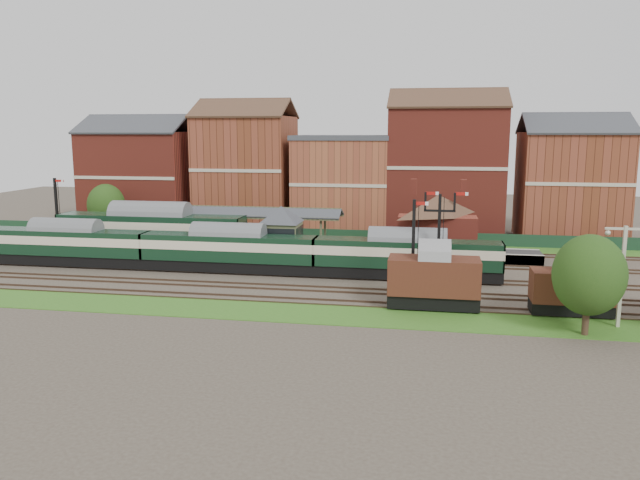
% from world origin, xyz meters
% --- Properties ---
extents(ground, '(160.00, 160.00, 0.00)m').
position_xyz_m(ground, '(0.00, 0.00, 0.00)').
color(ground, '#473D33').
rests_on(ground, ground).
extents(grass_back, '(90.00, 4.50, 0.06)m').
position_xyz_m(grass_back, '(0.00, 16.00, 0.03)').
color(grass_back, '#2D6619').
rests_on(grass_back, ground).
extents(grass_front, '(90.00, 5.00, 0.06)m').
position_xyz_m(grass_front, '(0.00, -12.00, 0.03)').
color(grass_front, '#2D6619').
rests_on(grass_front, ground).
extents(fence, '(90.00, 0.12, 1.50)m').
position_xyz_m(fence, '(0.00, 18.00, 0.75)').
color(fence, '#193823').
rests_on(fence, ground).
extents(platform, '(55.00, 3.40, 1.00)m').
position_xyz_m(platform, '(-5.00, 9.75, 0.50)').
color(platform, '#2D2D2D').
rests_on(platform, ground).
extents(signal_box, '(5.40, 5.40, 6.00)m').
position_xyz_m(signal_box, '(-3.00, 3.25, 3.19)').
color(signal_box, '#6F7E5A').
rests_on(signal_box, ground).
extents(brick_hut, '(3.20, 2.64, 2.94)m').
position_xyz_m(brick_hut, '(5.00, 3.25, 1.20)').
color(brick_hut, brown).
rests_on(brick_hut, ground).
extents(station_building, '(8.10, 8.10, 5.90)m').
position_xyz_m(station_building, '(12.00, 9.75, 3.96)').
color(station_building, '#993426').
rests_on(station_building, platform).
extents(canopy, '(26.00, 3.89, 4.08)m').
position_xyz_m(canopy, '(-11.00, 9.75, 4.58)').
color(canopy, '#474B2F').
rests_on(canopy, platform).
extents(semaphore_bracket, '(3.60, 0.25, 8.18)m').
position_xyz_m(semaphore_bracket, '(12.04, -2.50, 4.63)').
color(semaphore_bracket, black).
rests_on(semaphore_bracket, ground).
extents(semaphore_platform_end, '(1.23, 0.25, 8.00)m').
position_xyz_m(semaphore_platform_end, '(-29.98, 8.00, 4.16)').
color(semaphore_platform_end, black).
rests_on(semaphore_platform_end, ground).
extents(semaphore_siding, '(1.23, 0.25, 8.00)m').
position_xyz_m(semaphore_siding, '(10.02, -7.00, 4.16)').
color(semaphore_siding, black).
rests_on(semaphore_siding, ground).
extents(yard_lamp, '(2.60, 0.22, 7.00)m').
position_xyz_m(yard_lamp, '(24.00, -11.50, 3.99)').
color(yard_lamp, beige).
rests_on(yard_lamp, ground).
extents(town_backdrop, '(69.00, 10.00, 16.00)m').
position_xyz_m(town_backdrop, '(-0.18, 25.00, 7.00)').
color(town_backdrop, '#993426').
rests_on(town_backdrop, ground).
extents(dmu_train, '(49.92, 2.63, 3.83)m').
position_xyz_m(dmu_train, '(-7.32, 0.00, 2.26)').
color(dmu_train, black).
rests_on(dmu_train, ground).
extents(platform_railcar, '(20.41, 3.21, 4.70)m').
position_xyz_m(platform_railcar, '(-18.09, 6.50, 2.73)').
color(platform_railcar, black).
rests_on(platform_railcar, ground).
extents(goods_van_a, '(6.74, 2.92, 4.09)m').
position_xyz_m(goods_van_a, '(11.63, -9.00, 2.31)').
color(goods_van_a, black).
rests_on(goods_van_a, ground).
extents(goods_van_b, '(5.65, 2.45, 3.43)m').
position_xyz_m(goods_van_b, '(21.44, -9.00, 1.96)').
color(goods_van_b, black).
rests_on(goods_van_b, ground).
extents(tree_far, '(4.59, 4.59, 6.70)m').
position_xyz_m(tree_far, '(21.40, -13.64, 4.04)').
color(tree_far, '#382619').
rests_on(tree_far, ground).
extents(tree_back, '(4.58, 4.58, 6.70)m').
position_xyz_m(tree_back, '(-28.46, 16.08, 4.05)').
color(tree_back, '#382619').
rests_on(tree_back, ground).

